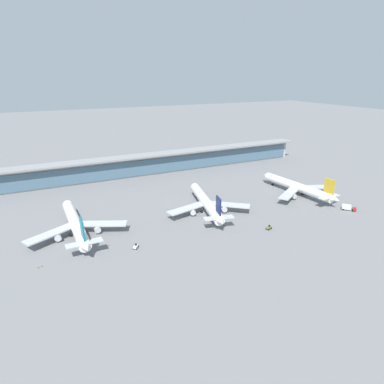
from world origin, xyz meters
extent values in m
plane|color=slate|center=(0.00, 0.00, 0.00)|extent=(1200.00, 1200.00, 0.00)
cylinder|color=white|center=(-65.13, 5.98, 5.04)|extent=(6.45, 50.52, 5.32)
cone|color=white|center=(-65.75, 33.31, 5.04)|extent=(5.32, 4.90, 5.21)
cone|color=white|center=(-64.52, -21.07, 5.57)|extent=(4.91, 5.95, 4.78)
cube|color=black|center=(-65.68, 30.26, 5.97)|extent=(4.04, 2.29, 0.64)
cube|color=#B7BABF|center=(-76.48, 1.10, 4.11)|extent=(23.05, 15.72, 0.64)
cube|color=#B7BABF|center=(-53.57, 1.62, 4.11)|extent=(23.27, 14.91, 0.64)
cylinder|color=silver|center=(-73.72, 0.63, 2.28)|extent=(3.02, 3.91, 2.93)
cylinder|color=silver|center=(-56.31, 1.02, 2.28)|extent=(3.02, 3.91, 2.93)
cube|color=#0F6B7A|center=(-64.62, -16.47, 11.82)|extent=(0.79, 6.43, 8.25)
cube|color=#B7BABF|center=(-64.60, -17.38, 5.84)|extent=(14.75, 4.36, 0.46)
cylinder|color=black|center=(-68.00, 3.17, 0.64)|extent=(1.13, 1.31, 1.28)
cylinder|color=black|center=(-62.14, 3.30, 0.64)|extent=(1.13, 1.31, 1.28)
cylinder|color=black|center=(-65.59, 26.14, 0.64)|extent=(1.13, 1.31, 1.28)
cylinder|color=white|center=(2.57, 2.81, 5.04)|extent=(16.45, 50.32, 5.32)
cone|color=white|center=(8.68, 29.45, 5.04)|extent=(6.15, 5.83, 5.21)
cone|color=white|center=(-3.49, -23.57, 5.57)|extent=(5.97, 6.77, 4.78)
cube|color=black|center=(8.00, 26.49, 5.97)|extent=(4.38, 3.04, 0.64)
cube|color=#B7BABF|center=(-9.64, 0.87, 4.11)|extent=(23.65, 10.90, 0.64)
cube|color=#B7BABF|center=(12.70, -4.26, 4.11)|extent=(21.51, 18.96, 0.64)
cylinder|color=silver|center=(-7.08, -0.27, 2.28)|extent=(3.72, 4.41, 2.93)
cylinder|color=silver|center=(9.90, -4.17, 2.28)|extent=(3.72, 4.41, 2.93)
cube|color=#141E51|center=(-2.46, -19.07, 11.82)|extent=(2.06, 6.40, 8.25)
cube|color=#B7BABF|center=(-2.66, -19.97, 5.84)|extent=(15.19, 7.21, 0.46)
cylinder|color=black|center=(-0.91, 0.79, 0.64)|extent=(1.36, 1.50, 1.28)
cylinder|color=black|center=(4.81, -0.52, 0.64)|extent=(1.36, 1.50, 1.28)
cylinder|color=black|center=(7.07, 22.47, 0.64)|extent=(1.36, 1.50, 1.28)
cylinder|color=white|center=(65.44, 0.64, 5.04)|extent=(9.96, 50.68, 5.32)
cone|color=white|center=(62.91, 27.86, 5.04)|extent=(5.63, 5.25, 5.21)
cone|color=white|center=(67.95, -26.31, 5.57)|extent=(5.31, 6.27, 4.78)
cube|color=black|center=(63.19, 24.83, 5.97)|extent=(4.17, 2.56, 0.64)
cube|color=#B7BABF|center=(54.46, -5.03, 4.11)|extent=(22.62, 16.92, 0.64)
cube|color=#B7BABF|center=(77.28, -2.90, 4.11)|extent=(23.51, 13.58, 0.64)
cylinder|color=silver|center=(57.25, -5.31, 2.28)|extent=(3.28, 4.10, 2.93)
cylinder|color=silver|center=(74.59, -3.69, 2.28)|extent=(3.28, 4.10, 2.93)
cube|color=gold|center=(67.52, -21.72, 11.82)|extent=(1.23, 6.45, 8.25)
cube|color=#B7BABF|center=(67.61, -22.63, 5.84)|extent=(14.97, 5.37, 0.46)
cylinder|color=black|center=(62.78, -2.37, 0.64)|extent=(1.21, 1.38, 1.28)
cylinder|color=black|center=(68.62, -1.82, 0.64)|extent=(1.21, 1.38, 1.28)
cylinder|color=black|center=(63.57, 20.72, 0.64)|extent=(1.21, 1.38, 1.28)
cube|color=silver|center=(-44.27, -20.81, 0.90)|extent=(2.88, 3.14, 0.90)
cube|color=black|center=(-44.09, -20.57, 1.70)|extent=(0.98, 0.98, 0.70)
cylinder|color=black|center=(-44.30, -22.02, 0.45)|extent=(0.77, 0.89, 0.90)
cylinder|color=black|center=(-45.43, -21.17, 0.45)|extent=(0.77, 0.89, 0.90)
cylinder|color=black|center=(-43.12, -20.46, 0.45)|extent=(0.77, 0.89, 0.90)
cylinder|color=black|center=(-44.25, -19.60, 0.45)|extent=(0.77, 0.89, 0.90)
cube|color=#B21E1E|center=(75.16, -33.98, 1.20)|extent=(2.91, 2.88, 1.50)
cube|color=black|center=(75.70, -34.58, 1.50)|extent=(1.62, 1.47, 0.70)
cube|color=silver|center=(72.42, -30.93, 1.85)|extent=(4.79, 4.96, 2.50)
cylinder|color=black|center=(75.41, -32.68, 0.45)|extent=(0.81, 0.86, 0.90)
cylinder|color=black|center=(73.84, -34.10, 0.45)|extent=(0.81, 0.86, 0.90)
cylinder|color=black|center=(72.20, -29.11, 0.45)|extent=(0.81, 0.86, 0.90)
cylinder|color=black|center=(70.63, -30.53, 0.45)|extent=(0.81, 0.86, 0.90)
cube|color=olive|center=(18.92, -31.16, 0.90)|extent=(3.11, 2.24, 0.90)
cube|color=black|center=(19.21, -31.07, 1.70)|extent=(0.87, 0.87, 0.70)
cylinder|color=black|center=(18.19, -32.12, 0.45)|extent=(0.94, 0.52, 0.90)
cylinder|color=black|center=(17.78, -30.76, 0.45)|extent=(0.94, 0.52, 0.90)
cylinder|color=black|center=(20.07, -31.56, 0.45)|extent=(0.94, 0.52, 0.90)
cylinder|color=black|center=(19.66, -30.20, 0.45)|extent=(0.94, 0.52, 0.90)
cube|color=#B2ADA3|center=(0.00, 84.10, 7.00)|extent=(251.93, 8.00, 14.00)
cube|color=slate|center=(0.00, 79.80, 6.30)|extent=(246.89, 0.50, 11.20)
cube|color=gray|center=(0.00, 82.10, 14.60)|extent=(256.96, 12.80, 1.20)
cone|color=orange|center=(-81.43, -18.20, 0.35)|extent=(0.44, 0.44, 0.70)
cube|color=black|center=(-81.43, -18.20, 0.02)|extent=(0.62, 0.62, 0.04)
cone|color=orange|center=(-82.65, -18.76, 0.35)|extent=(0.44, 0.44, 0.70)
cube|color=black|center=(-82.65, -18.76, 0.02)|extent=(0.62, 0.62, 0.04)
cone|color=orange|center=(-54.31, -13.31, 0.35)|extent=(0.44, 0.44, 0.70)
cube|color=black|center=(-54.31, -13.31, 0.02)|extent=(0.62, 0.62, 0.04)
cone|color=orange|center=(-65.46, -11.35, 0.35)|extent=(0.44, 0.44, 0.70)
cube|color=black|center=(-65.46, -11.35, 0.02)|extent=(0.62, 0.62, 0.04)
camera|label=1|loc=(-77.18, -142.93, 70.67)|focal=30.63mm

